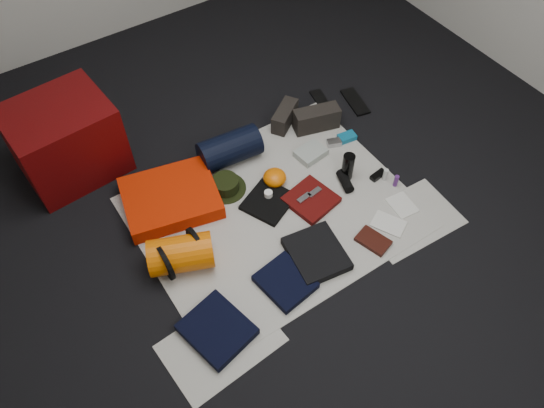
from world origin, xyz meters
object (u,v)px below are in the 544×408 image
navy_duffel (230,148)px  water_bottle (348,167)px  sleeping_pad (171,198)px  red_cabinet (66,140)px  compact_camera (334,143)px  stuff_sack (181,254)px  paperback_book (373,241)px

navy_duffel → water_bottle: size_ratio=2.07×
sleeping_pad → red_cabinet: bearing=121.7°
navy_duffel → compact_camera: 0.71m
navy_duffel → compact_camera: navy_duffel is taller
stuff_sack → paperback_book: stuff_sack is taller
red_cabinet → stuff_sack: bearing=-81.8°
red_cabinet → water_bottle: red_cabinet is taller
compact_camera → navy_duffel: bearing=178.7°
water_bottle → compact_camera: size_ratio=2.05×
compact_camera → sleeping_pad: bearing=-166.6°
stuff_sack → navy_duffel: (0.64, 0.54, -0.00)m
navy_duffel → water_bottle: (0.54, -0.54, -0.01)m
sleeping_pad → paperback_book: (0.85, -0.91, -0.04)m
sleeping_pad → paperback_book: bearing=-47.0°
navy_duffel → compact_camera: (0.65, -0.27, -0.08)m
navy_duffel → sleeping_pad: bearing=-161.7°
navy_duffel → stuff_sack: bearing=-134.3°
stuff_sack → compact_camera: (1.28, 0.27, -0.09)m
stuff_sack → water_bottle: (1.18, -0.00, -0.01)m
navy_duffel → water_bottle: 0.76m
navy_duffel → water_bottle: navy_duffel is taller
compact_camera → water_bottle: bearing=-90.3°
stuff_sack → navy_duffel: same height
stuff_sack → water_bottle: size_ratio=1.85×
red_cabinet → sleeping_pad: size_ratio=1.07×
navy_duffel → paperback_book: 1.09m
sleeping_pad → compact_camera: size_ratio=5.99×
sleeping_pad → stuff_sack: 0.45m
water_bottle → navy_duffel: bearing=135.2°
red_cabinet → paperback_book: 1.97m
sleeping_pad → navy_duffel: 0.51m
stuff_sack → compact_camera: stuff_sack is taller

